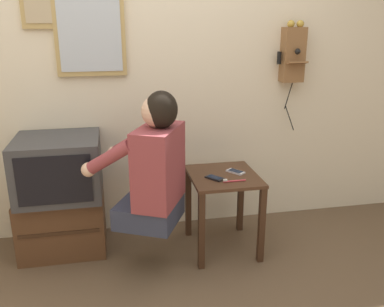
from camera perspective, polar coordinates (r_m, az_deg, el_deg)
name	(u,v)px	position (r m, az deg, el deg)	size (l,w,h in m)	color
wall_back	(144,62)	(2.98, -6.69, 12.62)	(6.80, 0.05, 2.55)	beige
side_table	(223,191)	(2.82, 4.41, -5.34)	(0.46, 0.50, 0.56)	#422819
person	(154,166)	(2.48, -5.35, -1.76)	(0.65, 0.59, 0.84)	#2D3347
tv_stand	(63,222)	(3.03, -17.67, -9.12)	(0.57, 0.42, 0.42)	#51331E
television	(59,167)	(2.86, -18.19, -1.81)	(0.55, 0.51, 0.40)	#38383A
wall_phone_antique	(293,54)	(3.18, 13.96, 13.41)	(0.20, 0.18, 0.82)	brown
wall_mirror	(90,28)	(2.92, -14.18, 16.74)	(0.47, 0.03, 0.64)	tan
cell_phone_held	(215,178)	(2.70, 3.19, -3.45)	(0.12, 0.14, 0.01)	black
cell_phone_spare	(236,172)	(2.82, 6.13, -2.55)	(0.12, 0.13, 0.01)	silver
toothbrush	(233,181)	(2.65, 5.72, -3.83)	(0.15, 0.01, 0.02)	#D83F4C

